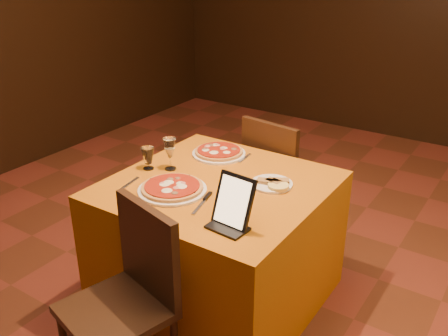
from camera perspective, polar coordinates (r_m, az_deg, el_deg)
The scene contains 13 objects.
wall_back at distance 5.42m, azimuth 24.01°, elevation 16.72°, with size 6.00×0.01×2.80m, color black.
main_table at distance 2.86m, azimuth -0.62°, elevation -8.53°, with size 1.10×1.10×0.75m, color #B4620B.
chair_main_near at distance 2.32m, azimuth -12.31°, elevation -15.67°, with size 0.41×0.41×0.91m, color black, non-canonical shape.
chair_main_far at distance 3.43m, azimuth 6.90°, elevation -1.31°, with size 0.40×0.40×0.91m, color black, non-canonical shape.
pizza_near at distance 2.60m, azimuth -5.93°, elevation -2.35°, with size 0.36×0.36×0.03m.
pizza_far at distance 3.03m, azimuth -0.59°, elevation 1.79°, with size 0.32×0.32×0.03m.
cutlet_dish at distance 2.66m, azimuth 5.48°, elevation -1.70°, with size 0.22×0.22×0.03m.
wine_glass at distance 2.82m, azimuth -6.20°, elevation 1.63°, with size 0.08×0.08×0.19m, color #E4CE81, non-canonical shape.
water_glass at distance 2.85m, azimuth -8.69°, elevation 1.09°, with size 0.08×0.08×0.13m, color silver, non-canonical shape.
tablet at distance 2.24m, azimuth 1.12°, elevation -3.80°, with size 0.19×0.02×0.24m, color black.
knife at distance 2.46m, azimuth -2.62°, elevation -4.20°, with size 0.21×0.02×0.01m, color silver.
fork_near at distance 2.71m, azimuth -10.72°, elevation -1.75°, with size 0.17×0.02×0.01m, color silver.
fork_far at distance 2.98m, azimuth 2.40°, elevation 1.12°, with size 0.15×0.02×0.01m, color #BBBAC1.
Camera 1 is at (0.99, -1.80, 1.92)m, focal length 40.00 mm.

